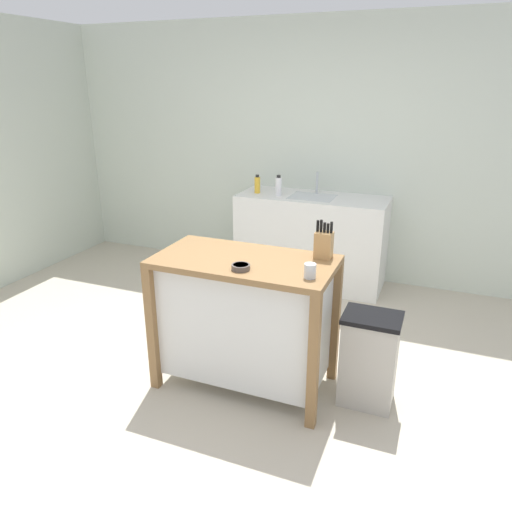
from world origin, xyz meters
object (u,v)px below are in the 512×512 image
kitchen_island (245,316)px  trash_bin (369,359)px  drinking_cup (310,271)px  bottle_hand_soap (278,186)px  bowl_stoneware_deep (241,267)px  bottle_spray_cleaner (257,185)px  sink_faucet (317,183)px  knife_block (324,244)px

kitchen_island → trash_bin: size_ratio=1.85×
drinking_cup → bottle_hand_soap: bottle_hand_soap is taller
bowl_stoneware_deep → bottle_hand_soap: (-0.46, 1.99, 0.07)m
bottle_spray_cleaner → sink_faucet: bearing=19.8°
knife_block → drinking_cup: size_ratio=2.89×
bowl_stoneware_deep → trash_bin: bowl_stoneware_deep is taller
trash_bin → bottle_hand_soap: 2.22m
bottle_hand_soap → drinking_cup: bearing=-65.8°
trash_bin → bottle_hand_soap: size_ratio=3.08×
bowl_stoneware_deep → sink_faucet: bearing=93.3°
bottle_hand_soap → bowl_stoneware_deep: bearing=-77.0°
bowl_stoneware_deep → bottle_hand_soap: bottle_hand_soap is taller
bowl_stoneware_deep → bottle_hand_soap: 2.05m
drinking_cup → bottle_spray_cleaner: 2.28m
bowl_stoneware_deep → sink_faucet: (-0.13, 2.23, 0.09)m
trash_bin → sink_faucet: (-0.90, 1.95, 0.71)m
kitchen_island → bottle_spray_cleaner: bottle_spray_cleaner is taller
knife_block → bottle_hand_soap: knife_block is taller
bottle_spray_cleaner → kitchen_island: bearing=-70.7°
knife_block → sink_faucet: (-0.54, 1.84, 0.01)m
drinking_cup → bottle_spray_cleaner: size_ratio=0.46×
drinking_cup → bottle_hand_soap: (-0.88, 1.96, 0.05)m
drinking_cup → bottle_spray_cleaner: bearing=119.3°
kitchen_island → sink_faucet: sink_faucet is taller
kitchen_island → drinking_cup: 0.67m
bottle_spray_cleaner → knife_block: bearing=-55.9°
trash_bin → sink_faucet: sink_faucet is taller
bowl_stoneware_deep → bottle_hand_soap: size_ratio=0.55×
trash_bin → bottle_spray_cleaner: bearing=130.0°
kitchen_island → trash_bin: 0.85m
kitchen_island → bowl_stoneware_deep: (0.05, -0.18, 0.43)m
trash_bin → knife_block: bearing=162.4°
drinking_cup → trash_bin: (0.35, 0.24, -0.65)m
sink_faucet → bottle_hand_soap: size_ratio=1.08×
trash_bin → bottle_spray_cleaner: bottle_spray_cleaner is taller
drinking_cup → bottle_spray_cleaner: (-1.12, 1.99, 0.04)m
kitchen_island → trash_bin: bearing=6.5°
drinking_cup → sink_faucet: bearing=104.1°
kitchen_island → knife_block: knife_block is taller
trash_bin → sink_faucet: bearing=114.7°
sink_faucet → bottle_hand_soap: 0.41m
kitchen_island → bottle_hand_soap: size_ratio=5.70×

